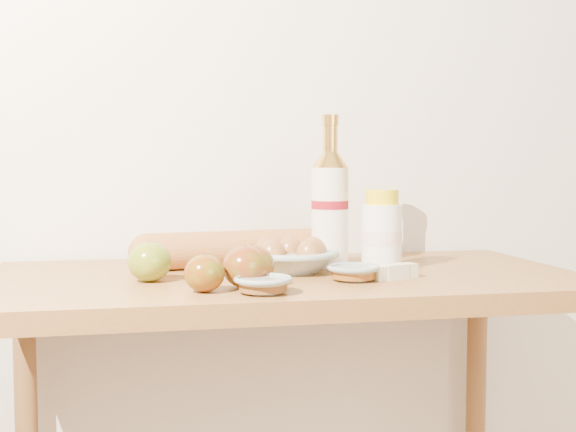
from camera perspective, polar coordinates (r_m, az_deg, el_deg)
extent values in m
cube|color=silver|center=(1.80, -2.30, 9.74)|extent=(3.50, 0.02, 2.60)
cube|color=#A97136|center=(1.48, -0.23, -5.33)|extent=(1.20, 0.60, 0.04)
cylinder|color=beige|center=(1.56, 3.33, -0.13)|extent=(0.10, 0.10, 0.22)
cylinder|color=maroon|center=(1.56, 3.33, 0.90)|extent=(0.11, 0.11, 0.02)
cone|color=gold|center=(1.56, 3.35, 4.45)|extent=(0.10, 0.10, 0.03)
cylinder|color=gold|center=(1.56, 3.36, 6.12)|extent=(0.04, 0.04, 0.06)
cylinder|color=gold|center=(1.56, 3.36, 7.57)|extent=(0.05, 0.05, 0.02)
cylinder|color=white|center=(1.55, 7.41, -1.66)|extent=(0.11, 0.11, 0.14)
cylinder|color=silver|center=(1.55, 7.41, -1.66)|extent=(0.11, 0.11, 0.03)
cylinder|color=yellow|center=(1.54, 7.44, 1.48)|extent=(0.09, 0.09, 0.03)
torus|color=#929F9A|center=(1.49, 0.20, -2.96)|extent=(0.23, 0.23, 0.02)
ellipsoid|color=brown|center=(1.47, -1.24, -3.19)|extent=(0.06, 0.06, 0.07)
ellipsoid|color=brown|center=(1.48, 1.71, -3.17)|extent=(0.06, 0.06, 0.07)
ellipsoid|color=brown|center=(1.53, 0.13, -2.91)|extent=(0.06, 0.06, 0.07)
ellipsoid|color=brown|center=(1.52, -1.69, -2.95)|extent=(0.06, 0.06, 0.07)
ellipsoid|color=brown|center=(1.53, 1.98, -2.93)|extent=(0.06, 0.06, 0.07)
cylinder|color=#BF793A|center=(1.58, -3.89, -2.59)|extent=(0.40, 0.14, 0.08)
sphere|color=#BF793A|center=(1.53, -11.05, -2.84)|extent=(0.09, 0.09, 0.08)
sphere|color=#BF793A|center=(1.64, 2.78, -2.32)|extent=(0.09, 0.09, 0.08)
ellipsoid|color=olive|center=(1.40, -10.88, -3.58)|extent=(0.09, 0.09, 0.08)
cylinder|color=#452C17|center=(1.39, -10.90, -2.27)|extent=(0.01, 0.01, 0.01)
ellipsoid|color=#940D08|center=(1.27, -6.62, -4.53)|extent=(0.09, 0.09, 0.07)
cylinder|color=#51371B|center=(1.26, -6.63, -3.28)|extent=(0.01, 0.01, 0.01)
ellipsoid|color=maroon|center=(1.30, -3.37, -4.03)|extent=(0.11, 0.11, 0.08)
cylinder|color=#4C2E19|center=(1.30, -3.38, -2.60)|extent=(0.01, 0.01, 0.01)
torus|color=gray|center=(1.25, -1.97, -5.02)|extent=(0.12, 0.12, 0.01)
cylinder|color=brown|center=(1.25, -1.97, -5.49)|extent=(0.10, 0.10, 0.02)
torus|color=gray|center=(1.39, 5.21, -4.09)|extent=(0.12, 0.12, 0.01)
cylinder|color=brown|center=(1.39, 5.21, -4.52)|extent=(0.10, 0.10, 0.02)
cube|color=beige|center=(1.42, 8.38, -4.39)|extent=(0.10, 0.06, 0.03)
cube|color=beige|center=(1.42, 8.38, -4.39)|extent=(0.06, 0.05, 0.03)
ellipsoid|color=maroon|center=(1.32, -2.89, -3.94)|extent=(0.11, 0.11, 0.08)
cylinder|color=#4C2E19|center=(1.31, -2.89, -2.53)|extent=(0.01, 0.01, 0.01)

